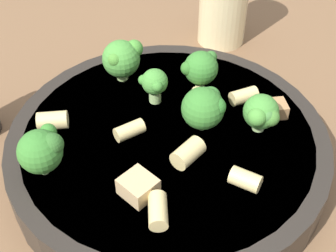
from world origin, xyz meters
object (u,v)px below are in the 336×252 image
(broccoli_floret_5, at_px, (153,83))
(chicken_chunk_1, at_px, (277,107))
(pasta_bowl, at_px, (168,147))
(rigatoni_5, at_px, (130,130))
(rigatoni_2, at_px, (188,153))
(broccoli_floret_4, at_px, (204,107))
(chicken_chunk_0, at_px, (138,187))
(rigatoni_6, at_px, (195,101))
(broccoli_floret_3, at_px, (262,113))
(rigatoni_4, at_px, (53,120))
(drinking_glass, at_px, (223,4))
(rigatoni_1, at_px, (245,180))
(rigatoni_3, at_px, (244,96))
(broccoli_floret_1, at_px, (200,68))
(broccoli_floret_2, at_px, (122,58))
(broccoli_floret_0, at_px, (42,150))
(rigatoni_0, at_px, (158,211))

(broccoli_floret_5, relative_size, chicken_chunk_1, 1.90)
(pasta_bowl, bearing_deg, rigatoni_5, 78.57)
(rigatoni_2, height_order, chicken_chunk_1, rigatoni_2)
(rigatoni_5, bearing_deg, broccoli_floret_4, -94.78)
(chicken_chunk_0, bearing_deg, rigatoni_6, -39.72)
(broccoli_floret_3, distance_m, rigatoni_4, 0.19)
(broccoli_floret_3, bearing_deg, drinking_glass, -11.29)
(drinking_glass, bearing_deg, broccoli_floret_5, 139.69)
(rigatoni_4, relative_size, rigatoni_5, 1.01)
(rigatoni_1, bearing_deg, broccoli_floret_5, 20.41)
(broccoli_floret_4, height_order, rigatoni_5, broccoli_floret_4)
(rigatoni_3, distance_m, rigatoni_4, 0.18)
(rigatoni_2, distance_m, chicken_chunk_1, 0.11)
(broccoli_floret_1, height_order, rigatoni_6, broccoli_floret_1)
(broccoli_floret_3, relative_size, broccoli_floret_5, 1.01)
(rigatoni_1, distance_m, rigatoni_3, 0.11)
(broccoli_floret_3, bearing_deg, broccoli_floret_2, 43.53)
(broccoli_floret_2, distance_m, rigatoni_5, 0.09)
(broccoli_floret_4, bearing_deg, rigatoni_6, -2.04)
(broccoli_floret_0, relative_size, rigatoni_1, 1.71)
(rigatoni_0, bearing_deg, rigatoni_2, -37.62)
(broccoli_floret_5, xyz_separation_m, chicken_chunk_1, (-0.05, -0.11, -0.02))
(broccoli_floret_5, relative_size, rigatoni_3, 1.39)
(broccoli_floret_2, relative_size, rigatoni_1, 1.76)
(rigatoni_1, xyz_separation_m, chicken_chunk_1, (0.08, -0.06, -0.00))
(broccoli_floret_4, bearing_deg, rigatoni_5, 85.22)
(rigatoni_1, xyz_separation_m, rigatoni_6, (0.10, 0.01, -0.00))
(broccoli_floret_2, xyz_separation_m, drinking_glass, (0.10, -0.15, -0.01))
(pasta_bowl, height_order, broccoli_floret_5, broccoli_floret_5)
(rigatoni_6, bearing_deg, rigatoni_3, -96.38)
(chicken_chunk_0, bearing_deg, rigatoni_3, -55.34)
(rigatoni_5, bearing_deg, broccoli_floret_1, -59.21)
(broccoli_floret_1, distance_m, chicken_chunk_1, 0.08)
(rigatoni_2, bearing_deg, broccoli_floret_0, 80.85)
(pasta_bowl, relative_size, chicken_chunk_0, 11.12)
(broccoli_floret_1, bearing_deg, broccoli_floret_4, 165.66)
(broccoli_floret_0, bearing_deg, rigatoni_0, -131.56)
(rigatoni_4, height_order, rigatoni_6, rigatoni_4)
(broccoli_floret_2, relative_size, rigatoni_2, 1.55)
(broccoli_floret_2, height_order, rigatoni_1, broccoli_floret_2)
(pasta_bowl, xyz_separation_m, rigatoni_6, (0.03, -0.03, 0.02))
(chicken_chunk_1, bearing_deg, broccoli_floret_5, 67.34)
(pasta_bowl, height_order, chicken_chunk_1, chicken_chunk_1)
(rigatoni_3, distance_m, rigatoni_6, 0.05)
(broccoli_floret_1, height_order, chicken_chunk_0, broccoli_floret_1)
(rigatoni_3, bearing_deg, broccoli_floret_0, 102.27)
(broccoli_floret_3, height_order, broccoli_floret_5, same)
(chicken_chunk_0, xyz_separation_m, chicken_chunk_1, (0.06, -0.15, -0.00))
(broccoli_floret_3, xyz_separation_m, rigatoni_3, (0.04, -0.00, -0.01))
(rigatoni_3, relative_size, chicken_chunk_1, 1.37)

